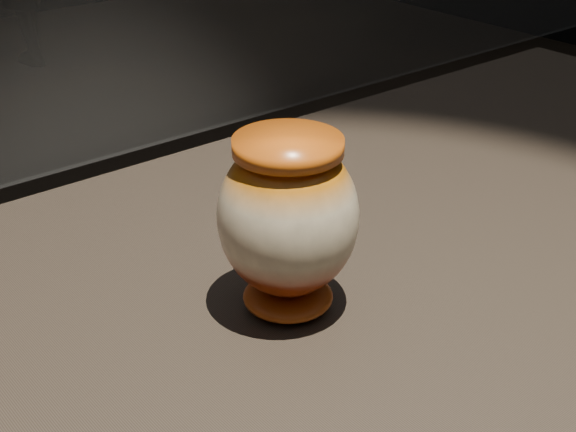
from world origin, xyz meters
TOP-DOWN VIEW (x-y plane):
  - main_vase at (0.00, -0.01)m, footprint 0.15×0.15m

SIDE VIEW (x-z plane):
  - main_vase at x=0.00m, z-range 0.91..1.09m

